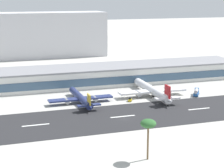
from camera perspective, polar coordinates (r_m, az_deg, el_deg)
ground_plane at (r=182.21m, az=1.87°, el=-5.06°), size 1400.00×1400.00×0.00m
runway_strip at (r=185.10m, az=1.53°, el=-4.75°), size 800.00×39.75×0.08m
runway_centreline_dash_3 at (r=176.37m, az=-11.04°, el=-5.89°), size 12.00×1.20×0.01m
runway_centreline_dash_4 at (r=185.13m, az=1.57°, el=-4.74°), size 12.00×1.20×0.01m
runway_centreline_dash_5 at (r=201.88m, az=12.55°, el=-3.55°), size 12.00×1.20×0.01m
terminal_building at (r=251.05m, az=-2.27°, el=1.31°), size 195.66×30.24×11.53m
distant_hotel_block at (r=365.44m, az=-11.09°, el=7.02°), size 127.17×33.32×40.46m
airliner_gold_tail_gate_0 at (r=206.81m, az=-4.51°, el=-2.11°), size 34.46×41.29×8.62m
airliner_red_tail_gate_1 at (r=220.78m, az=6.00°, el=-1.00°), size 39.13×51.23×10.69m
service_fuel_truck_0 at (r=227.62m, az=12.17°, el=-1.16°), size 6.99×8.46×3.95m
service_baggage_tug_1 at (r=210.90m, az=2.63°, el=-2.26°), size 3.01×3.58×2.20m
palm_tree_1 at (r=135.23m, az=5.30°, el=-5.90°), size 5.48×5.48×14.59m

